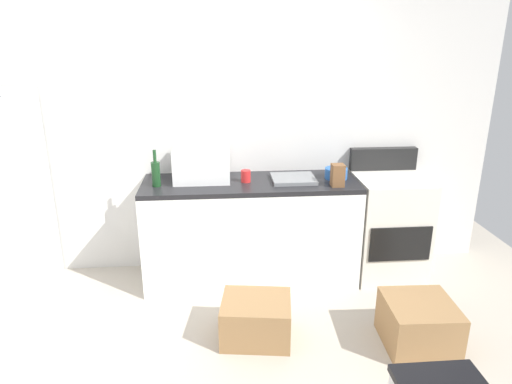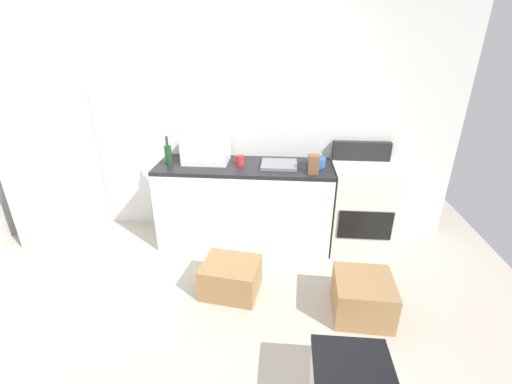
% 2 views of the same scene
% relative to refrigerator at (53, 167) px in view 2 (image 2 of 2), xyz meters
% --- Properties ---
extents(ground_plane, '(6.00, 6.00, 0.00)m').
position_rel_refrigerator_xyz_m(ground_plane, '(1.75, -1.15, -0.84)').
color(ground_plane, '#B2A899').
extents(wall_back, '(5.00, 0.10, 2.60)m').
position_rel_refrigerator_xyz_m(wall_back, '(1.75, 0.40, 0.46)').
color(wall_back, silver).
rests_on(wall_back, ground_plane).
extents(kitchen_counter, '(1.80, 0.60, 0.90)m').
position_rel_refrigerator_xyz_m(kitchen_counter, '(2.05, 0.05, -0.39)').
color(kitchen_counter, white).
rests_on(kitchen_counter, ground_plane).
extents(refrigerator, '(0.68, 0.66, 1.67)m').
position_rel_refrigerator_xyz_m(refrigerator, '(0.00, 0.00, 0.00)').
color(refrigerator, silver).
rests_on(refrigerator, ground_plane).
extents(stove_oven, '(0.60, 0.61, 1.10)m').
position_rel_refrigerator_xyz_m(stove_oven, '(3.27, 0.06, -0.37)').
color(stove_oven, silver).
rests_on(stove_oven, ground_plane).
extents(microwave, '(0.46, 0.34, 0.27)m').
position_rel_refrigerator_xyz_m(microwave, '(1.65, 0.12, 0.20)').
color(microwave, white).
rests_on(microwave, kitchen_counter).
extents(sink_basin, '(0.36, 0.32, 0.03)m').
position_rel_refrigerator_xyz_m(sink_basin, '(2.41, 0.05, 0.08)').
color(sink_basin, slate).
rests_on(sink_basin, kitchen_counter).
extents(wine_bottle, '(0.07, 0.07, 0.30)m').
position_rel_refrigerator_xyz_m(wine_bottle, '(1.29, -0.01, 0.17)').
color(wine_bottle, '#193F1E').
rests_on(wine_bottle, kitchen_counter).
extents(coffee_mug, '(0.08, 0.08, 0.10)m').
position_rel_refrigerator_xyz_m(coffee_mug, '(2.01, 0.04, 0.11)').
color(coffee_mug, red).
rests_on(coffee_mug, kitchen_counter).
extents(knife_block, '(0.10, 0.10, 0.18)m').
position_rel_refrigerator_xyz_m(knife_block, '(2.74, -0.13, 0.15)').
color(knife_block, brown).
rests_on(knife_block, kitchen_counter).
extents(mixing_bowl, '(0.19, 0.19, 0.09)m').
position_rel_refrigerator_xyz_m(mixing_bowl, '(2.78, 0.08, 0.11)').
color(mixing_bowl, '#2659A5').
rests_on(mixing_bowl, kitchen_counter).
extents(cardboard_box_large, '(0.54, 0.47, 0.30)m').
position_rel_refrigerator_xyz_m(cardboard_box_large, '(2.02, -0.82, -0.69)').
color(cardboard_box_large, olive).
rests_on(cardboard_box_large, ground_plane).
extents(cardboard_box_medium, '(0.48, 0.49, 0.33)m').
position_rel_refrigerator_xyz_m(cardboard_box_medium, '(3.14, -0.99, -0.67)').
color(cardboard_box_medium, olive).
rests_on(cardboard_box_medium, ground_plane).
extents(storage_bin, '(0.46, 0.36, 0.38)m').
position_rel_refrigerator_xyz_m(storage_bin, '(2.90, -1.81, -0.64)').
color(storage_bin, silver).
rests_on(storage_bin, ground_plane).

